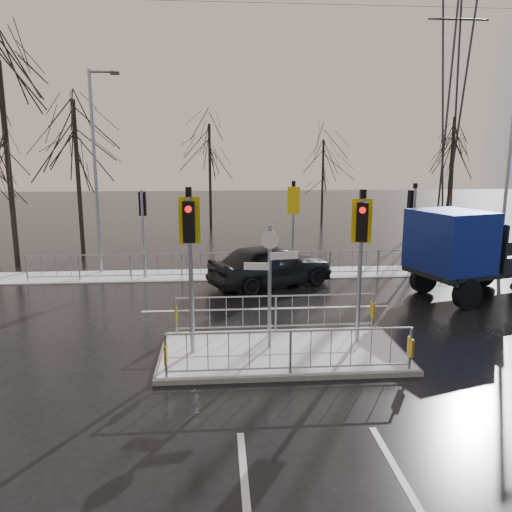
{
  "coord_description": "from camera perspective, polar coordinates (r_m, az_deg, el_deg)",
  "views": [
    {
      "loc": [
        -1.55,
        -11.57,
        4.85
      ],
      "look_at": [
        -0.37,
        3.54,
        1.8
      ],
      "focal_mm": 35.0,
      "sensor_mm": 36.0,
      "label": 1
    }
  ],
  "objects": [
    {
      "name": "street_lamp_left",
      "position": [
        21.63,
        -17.76,
        9.9
      ],
      "size": [
        1.25,
        0.18,
        8.2
      ],
      "color": "gray",
      "rests_on": "ground"
    },
    {
      "name": "tree_near_a",
      "position": [
        24.31,
        -26.8,
        13.17
      ],
      "size": [
        4.75,
        4.75,
        8.97
      ],
      "color": "black",
      "rests_on": "ground"
    },
    {
      "name": "ground",
      "position": [
        12.64,
        2.99,
        -11.2
      ],
      "size": [
        120.0,
        120.0,
        0.0
      ],
      "primitive_type": "plane",
      "color": "black",
      "rests_on": "ground"
    },
    {
      "name": "tree_far_a",
      "position": [
        33.57,
        -5.32,
        11.29
      ],
      "size": [
        3.75,
        3.75,
        7.08
      ],
      "color": "black",
      "rests_on": "ground"
    },
    {
      "name": "tree_far_c",
      "position": [
        36.09,
        21.5,
        11.08
      ],
      "size": [
        4.0,
        4.0,
        7.55
      ],
      "color": "black",
      "rests_on": "ground"
    },
    {
      "name": "tree_far_b",
      "position": [
        36.37,
        7.66,
        10.23
      ],
      "size": [
        3.25,
        3.25,
        6.14
      ],
      "color": "black",
      "rests_on": "ground"
    },
    {
      "name": "tree_near_b",
      "position": [
        24.92,
        -19.85,
        11.4
      ],
      "size": [
        4.0,
        4.0,
        7.55
      ],
      "color": "black",
      "rests_on": "ground"
    },
    {
      "name": "traffic_island",
      "position": [
        12.5,
        2.95,
        -9.53
      ],
      "size": [
        6.0,
        3.04,
        4.15
      ],
      "color": "slate",
      "rests_on": "ground"
    },
    {
      "name": "lane_markings",
      "position": [
        12.33,
        3.19,
        -11.77
      ],
      "size": [
        8.0,
        11.38,
        0.01
      ],
      "color": "silver",
      "rests_on": "ground"
    },
    {
      "name": "pylon_wires",
      "position": [
        45.89,
        20.37,
        18.45
      ],
      "size": [
        70.0,
        2.38,
        19.97
      ],
      "color": "#2D3033",
      "rests_on": "ground"
    },
    {
      "name": "street_lamp_right",
      "position": [
        23.45,
        27.05,
        9.04
      ],
      "size": [
        1.25,
        0.18,
        8.0
      ],
      "color": "gray",
      "rests_on": "ground"
    },
    {
      "name": "car_far_lane",
      "position": [
        18.81,
        1.7,
        -1.01
      ],
      "size": [
        5.15,
        3.76,
        1.63
      ],
      "primitive_type": "imported",
      "rotation": [
        0.0,
        0.0,
        2.0
      ],
      "color": "black",
      "rests_on": "ground"
    },
    {
      "name": "snow_verge",
      "position": [
        20.79,
        -0.05,
        -2.05
      ],
      "size": [
        30.0,
        2.0,
        0.04
      ],
      "primitive_type": "cube",
      "color": "white",
      "rests_on": "ground"
    },
    {
      "name": "far_kerb_fixtures",
      "position": [
        20.11,
        0.89,
        0.4
      ],
      "size": [
        18.0,
        0.65,
        3.83
      ],
      "color": "gray",
      "rests_on": "ground"
    },
    {
      "name": "flatbed_truck",
      "position": [
        18.62,
        23.34,
        0.48
      ],
      "size": [
        7.02,
        4.2,
        3.07
      ],
      "color": "black",
      "rests_on": "ground"
    }
  ]
}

